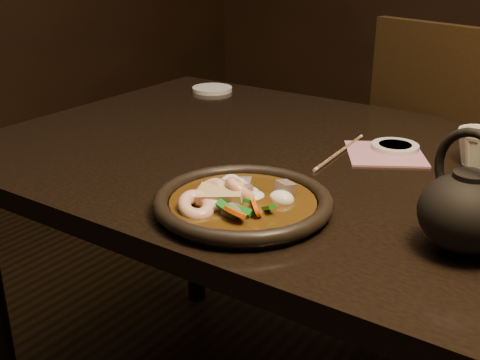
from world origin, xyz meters
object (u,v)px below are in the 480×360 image
Objects in this scene: chair at (460,184)px; plate at (243,203)px; table at (359,206)px; tea_cup at (477,147)px; teapot at (466,208)px.

chair is 3.34× the size of plate.
table is 0.25m from tea_cup.
teapot is at bearing -78.34° from tea_cup.
tea_cup is (0.13, -0.46, 0.26)m from chair.
table is 5.51× the size of plate.
chair reaches higher than plate.
plate is 3.67× the size of tea_cup.
teapot is (0.25, -0.22, 0.14)m from table.
plate is (-0.13, -0.88, 0.24)m from chair.
plate is 0.50m from tea_cup.
teapot is at bearing 11.38° from plate.
chair reaches higher than teapot.
chair reaches higher than table.
chair is (0.05, 0.60, -0.15)m from table.
chair is 12.24× the size of tea_cup.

